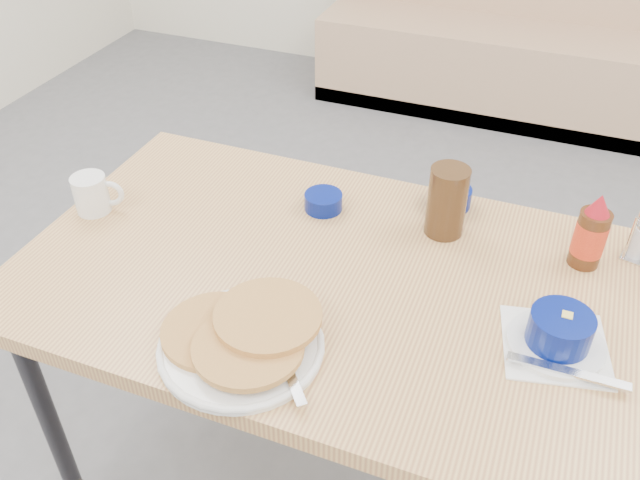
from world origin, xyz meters
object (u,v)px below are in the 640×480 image
(pancake_plate, at_px, (243,338))
(amber_tumbler, at_px, (447,201))
(booth_bench, at_px, (508,41))
(dining_table, at_px, (346,299))
(coffee_mug, at_px, (93,194))
(syrup_bottle, at_px, (591,235))
(butter_bowl, at_px, (449,197))
(creamer_bowl, at_px, (323,202))
(grits_setting, at_px, (559,334))

(pancake_plate, xyz_separation_m, amber_tumbler, (0.26, 0.49, 0.06))
(booth_bench, xyz_separation_m, dining_table, (0.00, -2.53, 0.35))
(coffee_mug, relative_size, syrup_bottle, 0.66)
(syrup_bottle, bearing_deg, coffee_mug, -168.78)
(pancake_plate, xyz_separation_m, butter_bowl, (0.25, 0.60, 0.00))
(coffee_mug, relative_size, butter_bowl, 1.11)
(amber_tumbler, bearing_deg, dining_table, -123.00)
(amber_tumbler, relative_size, syrup_bottle, 0.94)
(creamer_bowl, relative_size, amber_tumbler, 0.55)
(booth_bench, xyz_separation_m, creamer_bowl, (-0.14, -2.32, 0.43))
(pancake_plate, height_order, syrup_bottle, syrup_bottle)
(creamer_bowl, bearing_deg, coffee_mug, -157.98)
(grits_setting, height_order, butter_bowl, grits_setting)
(butter_bowl, bearing_deg, dining_table, -112.07)
(grits_setting, distance_m, creamer_bowl, 0.62)
(creamer_bowl, height_order, amber_tumbler, amber_tumbler)
(booth_bench, relative_size, amber_tumbler, 11.58)
(grits_setting, bearing_deg, creamer_bowl, 155.09)
(butter_bowl, height_order, amber_tumbler, amber_tumbler)
(butter_bowl, distance_m, amber_tumbler, 0.12)
(creamer_bowl, bearing_deg, pancake_plate, -87.16)
(booth_bench, bearing_deg, dining_table, -90.00)
(creamer_bowl, height_order, butter_bowl, butter_bowl)
(booth_bench, bearing_deg, coffee_mug, -104.17)
(syrup_bottle, bearing_deg, amber_tumbler, 179.75)
(grits_setting, relative_size, creamer_bowl, 2.73)
(syrup_bottle, bearing_deg, grits_setting, -95.66)
(coffee_mug, bearing_deg, syrup_bottle, 11.22)
(pancake_plate, relative_size, syrup_bottle, 1.87)
(syrup_bottle, bearing_deg, butter_bowl, 160.80)
(booth_bench, height_order, grits_setting, booth_bench)
(dining_table, xyz_separation_m, pancake_plate, (-0.11, -0.26, 0.08))
(dining_table, relative_size, butter_bowl, 13.55)
(pancake_plate, distance_m, creamer_bowl, 0.47)
(grits_setting, relative_size, syrup_bottle, 1.41)
(booth_bench, xyz_separation_m, pancake_plate, (-0.11, -2.79, 0.43))
(booth_bench, relative_size, grits_setting, 7.74)
(coffee_mug, xyz_separation_m, creamer_bowl, (0.50, 0.20, -0.03))
(pancake_plate, height_order, grits_setting, grits_setting)
(butter_bowl, distance_m, syrup_bottle, 0.34)
(grits_setting, bearing_deg, booth_bench, 99.41)
(pancake_plate, bearing_deg, creamer_bowl, 92.84)
(dining_table, relative_size, syrup_bottle, 8.02)
(coffee_mug, distance_m, creamer_bowl, 0.54)
(booth_bench, distance_m, syrup_bottle, 2.40)
(booth_bench, height_order, coffee_mug, booth_bench)
(booth_bench, distance_m, butter_bowl, 2.24)
(pancake_plate, xyz_separation_m, syrup_bottle, (0.57, 0.49, 0.05))
(grits_setting, bearing_deg, butter_bowl, 126.87)
(dining_table, relative_size, amber_tumbler, 8.53)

